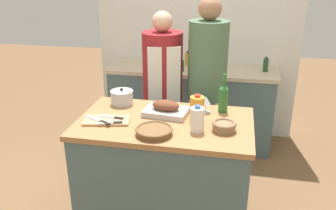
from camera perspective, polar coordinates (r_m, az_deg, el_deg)
name	(u,v)px	position (r m, az deg, el deg)	size (l,w,h in m)	color
kitchen_island	(165,174)	(2.84, -0.47, -11.04)	(1.29, 0.78, 0.92)	#4C666B
back_counter	(191,105)	(4.17, 3.74, -0.01)	(1.88, 0.60, 0.91)	#4C666B
back_wall	(197,30)	(4.28, 4.66, 11.96)	(2.38, 0.10, 2.55)	silver
roasting_pan	(166,109)	(2.71, -0.35, -0.71)	(0.35, 0.25, 0.12)	#BCBCC1
wicker_basket	(154,131)	(2.41, -2.25, -4.16)	(0.26, 0.26, 0.05)	brown
cutting_board	(107,121)	(2.64, -9.82, -2.47)	(0.36, 0.23, 0.02)	tan
stock_pot	(122,97)	(2.94, -7.40, 1.24)	(0.19, 0.19, 0.14)	#B7B7BC
mixing_bowl	(224,126)	(2.48, 8.98, -3.32)	(0.17, 0.17, 0.07)	#846647
juice_jug	(197,109)	(2.58, 4.69, -0.69)	(0.10, 0.10, 0.21)	orange
milk_jug	(197,119)	(2.44, 4.71, -2.31)	(0.10, 0.10, 0.19)	white
wine_bottle_green	(223,97)	(2.77, 8.87, 1.26)	(0.07, 0.07, 0.30)	#28662D
wine_glass_left	(206,101)	(2.75, 6.10, 0.64)	(0.08, 0.08, 0.13)	silver
knife_chef	(98,120)	(2.63, -11.09, -2.41)	(0.24, 0.14, 0.01)	#B7B7BC
knife_paring	(113,117)	(2.66, -8.88, -1.92)	(0.19, 0.06, 0.01)	#B7B7BC
knife_bread	(111,123)	(2.57, -9.08, -2.83)	(0.17, 0.08, 0.01)	#B7B7BC
condiment_bottle_tall	(187,59)	(4.10, 3.14, 7.38)	(0.06, 0.06, 0.16)	#B28E2D
condiment_bottle_short	(181,66)	(3.87, 2.15, 6.33)	(0.06, 0.06, 0.14)	#234C28
condiment_bottle_extra	(266,65)	(3.99, 15.40, 6.22)	(0.06, 0.06, 0.16)	#234C28
person_cook_aproned	(163,88)	(3.42, -0.85, 2.72)	(0.38, 0.41, 1.61)	beige
person_cook_guest	(207,84)	(3.30, 6.23, 3.37)	(0.36, 0.36, 1.75)	beige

